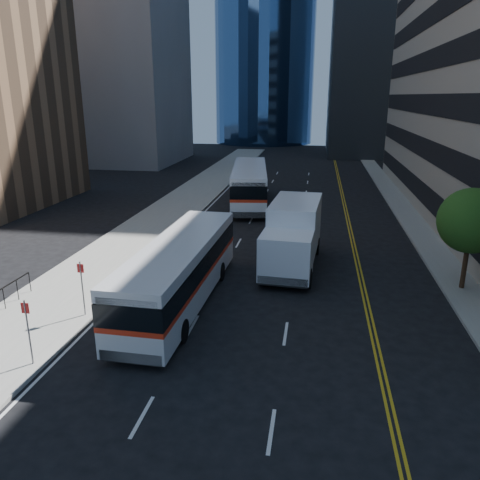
{
  "coord_description": "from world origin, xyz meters",
  "views": [
    {
      "loc": [
        1.45,
        -15.5,
        9.46
      ],
      "look_at": [
        -2.04,
        5.76,
        2.8
      ],
      "focal_mm": 35.0,
      "sensor_mm": 36.0,
      "label": 1
    }
  ],
  "objects_px": {
    "street_tree": "(471,221)",
    "bus_rear": "(250,184)",
    "bus_front": "(180,270)",
    "box_truck": "(293,234)"
  },
  "relations": [
    {
      "from": "bus_front",
      "to": "street_tree",
      "type": "bearing_deg",
      "value": 17.07
    },
    {
      "from": "street_tree",
      "to": "bus_rear",
      "type": "bearing_deg",
      "value": 127.01
    },
    {
      "from": "bus_front",
      "to": "box_truck",
      "type": "height_order",
      "value": "box_truck"
    },
    {
      "from": "bus_front",
      "to": "box_truck",
      "type": "relative_size",
      "value": 1.52
    },
    {
      "from": "bus_rear",
      "to": "box_truck",
      "type": "xyz_separation_m",
      "value": [
        4.77,
        -15.8,
        0.07
      ]
    },
    {
      "from": "bus_front",
      "to": "bus_rear",
      "type": "xyz_separation_m",
      "value": [
        0.15,
        21.67,
        0.2
      ]
    },
    {
      "from": "street_tree",
      "to": "bus_front",
      "type": "height_order",
      "value": "street_tree"
    },
    {
      "from": "street_tree",
      "to": "bus_rear",
      "type": "height_order",
      "value": "street_tree"
    },
    {
      "from": "street_tree",
      "to": "bus_rear",
      "type": "distance_m",
      "value": 22.45
    },
    {
      "from": "box_truck",
      "to": "bus_front",
      "type": "bearing_deg",
      "value": -126.1
    }
  ]
}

